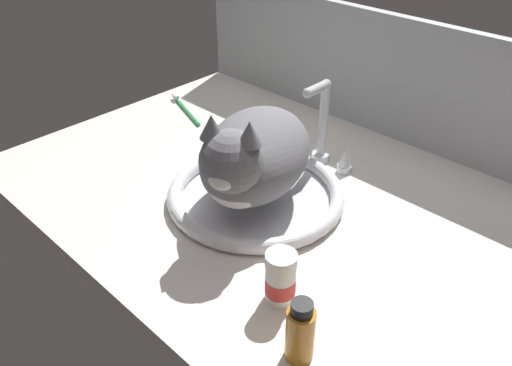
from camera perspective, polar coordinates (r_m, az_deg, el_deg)
The scene contains 8 objects.
countertop at distance 106.47cm, azimuth 2.55°, elevation -2.44°, with size 119.98×77.14×3.00cm, color silver.
backsplash_wall at distance 128.44cm, azimuth 14.81°, elevation 10.51°, with size 119.98×2.40×32.03cm, color #B2B7BC.
sink_basin at distance 104.67cm, azimuth 0.00°, elevation -1.22°, with size 35.96×35.96×2.95cm.
faucet at distance 115.06cm, azimuth 7.17°, elevation 5.54°, with size 16.45×9.21×19.71cm.
cat at distance 97.47cm, azimuth -0.47°, elevation 2.95°, with size 29.60×37.38×20.90cm.
amber_bottle at distance 73.98cm, azimuth 4.91°, elevation -16.07°, with size 4.15×4.15×10.44cm.
pill_bottle at distance 81.69cm, azimuth 2.73°, elevation -10.53°, with size 5.02×5.02×9.22cm.
toothbrush at distance 142.14cm, azimuth -7.80°, elevation 8.11°, with size 18.54×7.62×1.70cm.
Camera 1 is at (56.14, -65.24, 64.17)cm, focal length 36.23 mm.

